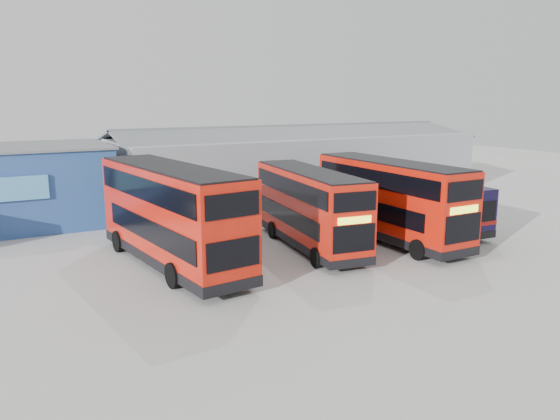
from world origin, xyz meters
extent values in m
plane|color=#A3A39E|center=(0.00, 0.00, 0.00)|extent=(120.00, 120.00, 0.00)
cube|color=navy|center=(-14.00, 18.00, 2.50)|extent=(12.00, 8.00, 5.00)
cube|color=slate|center=(-14.00, 18.00, 5.05)|extent=(12.30, 8.30, 0.15)
cube|color=#4994CF|center=(-14.00, 13.90, 3.00)|extent=(3.96, 0.15, 1.40)
cube|color=#8E939B|center=(8.00, 20.00, 2.50)|extent=(30.00, 12.00, 5.00)
cube|color=slate|center=(8.00, 17.20, 5.25)|extent=(30.50, 6.33, 1.29)
cube|color=slate|center=(8.00, 22.80, 5.25)|extent=(30.50, 6.33, 1.29)
cube|color=red|center=(-7.47, 4.65, 2.63)|extent=(4.15, 11.88, 4.49)
cube|color=black|center=(-7.47, 4.65, 0.61)|extent=(4.20, 11.93, 0.50)
cube|color=black|center=(-6.02, 4.38, 2.11)|extent=(1.24, 9.80, 1.05)
cube|color=black|center=(-8.82, 4.04, 2.11)|extent=(1.24, 9.80, 1.05)
cube|color=black|center=(-6.08, 4.82, 3.99)|extent=(1.38, 10.90, 1.05)
cube|color=black|center=(-8.87, 4.48, 3.99)|extent=(1.38, 10.90, 1.05)
cube|color=black|center=(-8.18, 10.45, 1.99)|extent=(2.48, 0.36, 1.50)
cube|color=black|center=(-8.18, 10.45, 3.99)|extent=(2.48, 0.36, 1.05)
cube|color=yellow|center=(-8.18, 10.46, 2.99)|extent=(1.99, 0.28, 0.39)
cube|color=black|center=(-6.77, -1.14, 1.99)|extent=(2.43, 0.35, 1.22)
cube|color=black|center=(-6.77, -1.14, 3.99)|extent=(2.43, 0.35, 1.00)
cube|color=black|center=(-7.47, 4.65, 4.90)|extent=(3.97, 11.70, 0.11)
cylinder|color=black|center=(-6.64, 8.83, 0.58)|extent=(0.49, 1.19, 1.15)
cylinder|color=black|center=(-9.28, 8.51, 0.58)|extent=(0.49, 1.19, 1.15)
cylinder|color=black|center=(-5.80, 1.90, 0.58)|extent=(0.49, 1.19, 1.15)
cylinder|color=black|center=(-8.44, 1.58, 0.58)|extent=(0.49, 1.19, 1.15)
cube|color=red|center=(0.17, 4.42, 2.29)|extent=(3.65, 10.34, 3.90)
cube|color=black|center=(0.17, 4.42, 0.53)|extent=(3.69, 10.38, 0.43)
cube|color=black|center=(-0.99, 4.96, 1.83)|extent=(1.12, 8.51, 0.92)
cube|color=black|center=(1.43, 4.65, 1.83)|extent=(1.12, 8.51, 0.92)
cube|color=black|center=(-1.04, 4.58, 3.47)|extent=(1.24, 9.47, 0.92)
cube|color=black|center=(1.39, 4.27, 3.47)|extent=(1.24, 9.47, 0.92)
cube|color=black|center=(-0.46, -0.61, 1.73)|extent=(2.16, 0.32, 1.30)
cube|color=black|center=(-0.46, -0.61, 3.47)|extent=(2.16, 0.32, 0.92)
cube|color=yellow|center=(-0.46, -0.62, 2.60)|extent=(1.73, 0.25, 0.34)
cube|color=black|center=(0.81, 9.46, 1.73)|extent=(2.11, 0.31, 1.06)
cube|color=black|center=(0.81, 9.46, 3.47)|extent=(2.11, 0.31, 0.87)
cube|color=black|center=(0.17, 4.42, 4.26)|extent=(3.49, 10.17, 0.10)
cylinder|color=black|center=(-1.41, 1.08, 0.50)|extent=(0.43, 1.03, 1.00)
cylinder|color=black|center=(0.88, 0.79, 0.50)|extent=(0.43, 1.03, 1.00)
cylinder|color=black|center=(-0.66, 7.10, 0.50)|extent=(0.43, 1.03, 1.00)
cylinder|color=black|center=(1.64, 6.81, 0.50)|extent=(0.43, 1.03, 1.00)
cube|color=red|center=(5.02, 3.49, 2.46)|extent=(2.71, 10.90, 4.19)
cube|color=black|center=(5.02, 3.49, 0.57)|extent=(2.76, 10.94, 0.47)
cube|color=black|center=(3.70, 3.89, 1.97)|extent=(0.16, 9.21, 0.98)
cube|color=black|center=(6.33, 3.92, 1.97)|extent=(0.16, 9.21, 0.98)
cube|color=black|center=(3.70, 3.47, 3.73)|extent=(0.17, 10.24, 0.98)
cube|color=black|center=(6.33, 3.50, 3.73)|extent=(0.17, 10.24, 0.98)
cube|color=black|center=(5.08, -1.96, 1.86)|extent=(2.33, 0.08, 1.40)
cube|color=black|center=(5.08, -1.96, 3.73)|extent=(2.33, 0.08, 0.98)
cube|color=yellow|center=(5.08, -1.97, 2.79)|extent=(1.86, 0.06, 0.36)
cube|color=black|center=(4.95, 8.94, 1.86)|extent=(2.28, 0.08, 1.14)
cube|color=black|center=(4.95, 8.94, 3.73)|extent=(2.28, 0.08, 0.93)
cube|color=black|center=(5.02, 3.49, 4.57)|extent=(2.56, 10.74, 0.10)
cylinder|color=black|center=(3.82, -0.30, 0.54)|extent=(0.34, 1.08, 1.08)
cylinder|color=black|center=(6.30, -0.27, 0.54)|extent=(0.34, 1.08, 1.08)
cylinder|color=black|center=(3.74, 6.22, 0.54)|extent=(0.34, 1.08, 1.08)
cylinder|color=black|center=(6.23, 6.25, 0.54)|extent=(0.34, 1.08, 1.08)
cube|color=#0E0C38|center=(9.02, 5.86, 1.74)|extent=(3.35, 11.54, 2.75)
cube|color=black|center=(9.02, 5.86, 0.55)|extent=(3.40, 11.59, 0.41)
cube|color=#A3120C|center=(9.02, 5.86, 1.24)|extent=(3.38, 11.58, 0.26)
cube|color=black|center=(10.31, 5.46, 2.18)|extent=(0.69, 9.51, 0.98)
cube|color=black|center=(7.68, 5.64, 2.18)|extent=(0.69, 9.51, 0.98)
cube|color=black|center=(9.40, 11.57, 1.92)|extent=(2.33, 0.21, 1.35)
cube|color=black|center=(8.63, 0.16, 1.92)|extent=(2.28, 0.21, 1.14)
cylinder|color=black|center=(10.53, 9.81, 0.54)|extent=(0.40, 1.10, 1.08)
cylinder|color=black|center=(8.05, 9.98, 0.54)|extent=(0.40, 1.10, 1.08)
cylinder|color=black|center=(10.04, 2.57, 0.54)|extent=(0.40, 1.10, 1.08)
cylinder|color=black|center=(7.56, 2.74, 0.54)|extent=(0.40, 1.10, 1.08)
camera|label=1|loc=(-15.12, -20.48, 8.16)|focal=35.00mm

